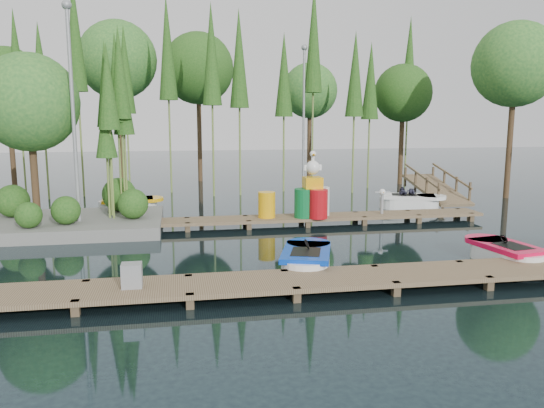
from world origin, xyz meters
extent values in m
plane|color=#1B2D33|center=(0.00, 0.00, 0.00)|extent=(90.00, 90.00, 0.00)
cube|color=brown|center=(0.00, -4.50, 0.25)|extent=(18.00, 1.50, 0.10)
cube|color=brown|center=(-4.30, -5.13, 0.05)|extent=(0.16, 0.16, 0.50)
cube|color=brown|center=(-4.30, -3.87, 0.05)|extent=(0.16, 0.16, 0.50)
cube|color=brown|center=(-2.15, -5.13, 0.05)|extent=(0.16, 0.16, 0.50)
cube|color=brown|center=(-2.15, -3.87, 0.05)|extent=(0.16, 0.16, 0.50)
cube|color=brown|center=(0.00, -5.13, 0.05)|extent=(0.16, 0.16, 0.50)
cube|color=brown|center=(0.00, -3.87, 0.05)|extent=(0.16, 0.16, 0.50)
cube|color=brown|center=(2.15, -5.13, 0.05)|extent=(0.16, 0.16, 0.50)
cube|color=brown|center=(2.15, -3.87, 0.05)|extent=(0.16, 0.16, 0.50)
cube|color=brown|center=(4.30, -5.13, 0.05)|extent=(0.16, 0.16, 0.50)
cube|color=brown|center=(4.30, -3.87, 0.05)|extent=(0.16, 0.16, 0.50)
cube|color=brown|center=(6.45, -3.87, 0.05)|extent=(0.16, 0.16, 0.50)
cube|color=brown|center=(1.00, 2.50, 0.25)|extent=(15.00, 1.20, 0.10)
cube|color=brown|center=(-6.10, 2.02, 0.05)|extent=(0.16, 0.16, 0.50)
cube|color=brown|center=(-6.10, 2.98, 0.05)|extent=(0.16, 0.16, 0.50)
cube|color=brown|center=(-4.07, 2.02, 0.05)|extent=(0.16, 0.16, 0.50)
cube|color=brown|center=(-4.07, 2.98, 0.05)|extent=(0.16, 0.16, 0.50)
cube|color=brown|center=(-2.04, 2.02, 0.05)|extent=(0.16, 0.16, 0.50)
cube|color=brown|center=(-2.04, 2.98, 0.05)|extent=(0.16, 0.16, 0.50)
cube|color=brown|center=(-0.01, 2.02, 0.05)|extent=(0.16, 0.16, 0.50)
cube|color=brown|center=(-0.01, 2.98, 0.05)|extent=(0.16, 0.16, 0.50)
cube|color=brown|center=(2.01, 2.02, 0.05)|extent=(0.16, 0.16, 0.50)
cube|color=brown|center=(2.01, 2.98, 0.05)|extent=(0.16, 0.16, 0.50)
cube|color=brown|center=(4.04, 2.02, 0.05)|extent=(0.16, 0.16, 0.50)
cube|color=brown|center=(4.04, 2.98, 0.05)|extent=(0.16, 0.16, 0.50)
cube|color=brown|center=(6.07, 2.02, 0.05)|extent=(0.16, 0.16, 0.50)
cube|color=brown|center=(6.07, 2.98, 0.05)|extent=(0.16, 0.16, 0.50)
cube|color=brown|center=(8.10, 2.02, 0.05)|extent=(0.16, 0.16, 0.50)
cube|color=brown|center=(8.10, 2.98, 0.05)|extent=(0.16, 0.16, 0.50)
cube|color=slate|center=(-6.00, 3.00, 0.18)|extent=(6.20, 4.20, 0.42)
sphere|color=#2D5B1C|center=(-7.80, 3.60, 0.94)|extent=(1.10, 1.10, 1.10)
sphere|color=#2D5B1C|center=(-5.80, 2.00, 0.84)|extent=(0.90, 0.90, 0.90)
sphere|color=#2D5B1C|center=(-4.40, 4.20, 0.99)|extent=(1.20, 1.20, 1.20)
sphere|color=#2D5B1C|center=(-6.80, 1.60, 0.79)|extent=(0.80, 0.80, 0.80)
sphere|color=#2D5B1C|center=(-3.80, 2.60, 0.89)|extent=(1.00, 1.00, 1.00)
cylinder|color=#45301D|center=(-7.00, 3.40, 2.00)|extent=(0.24, 0.24, 3.60)
sphere|color=#3F7C2F|center=(-7.00, 3.40, 4.20)|extent=(3.20, 3.20, 3.20)
cylinder|color=olive|center=(-4.25, 3.56, 2.97)|extent=(0.07, 0.07, 5.93)
cone|color=#2D5B1C|center=(-4.25, 3.56, 5.04)|extent=(0.70, 0.70, 2.97)
cylinder|color=olive|center=(-4.57, 3.40, 2.83)|extent=(0.07, 0.07, 5.66)
cone|color=#2D5B1C|center=(-4.57, 3.40, 4.81)|extent=(0.70, 0.70, 2.83)
cylinder|color=olive|center=(-4.07, 3.59, 2.61)|extent=(0.07, 0.07, 5.22)
cone|color=#2D5B1C|center=(-4.07, 3.59, 4.44)|extent=(0.70, 0.70, 2.61)
cylinder|color=olive|center=(-4.44, 2.78, 2.76)|extent=(0.07, 0.07, 5.53)
cone|color=#2D5B1C|center=(-4.44, 2.78, 4.70)|extent=(0.70, 0.70, 2.76)
cylinder|color=olive|center=(-4.59, 2.90, 2.01)|extent=(0.07, 0.07, 4.01)
cone|color=#2D5B1C|center=(-4.59, 2.90, 3.41)|extent=(0.70, 0.70, 2.01)
cylinder|color=olive|center=(-4.13, 3.45, 3.05)|extent=(0.07, 0.07, 6.11)
cone|color=#2D5B1C|center=(-4.13, 3.45, 5.19)|extent=(0.70, 0.70, 3.05)
cylinder|color=#45301D|center=(12.74, 6.90, 3.03)|extent=(0.26, 0.26, 6.06)
sphere|color=#3F7C2F|center=(12.74, 6.90, 6.06)|extent=(3.81, 3.81, 3.81)
cylinder|color=#45301D|center=(9.99, 12.65, 2.51)|extent=(0.26, 0.26, 5.02)
sphere|color=#2D5B1C|center=(9.99, 12.65, 5.02)|extent=(3.16, 3.16, 3.16)
cylinder|color=#45301D|center=(5.74, 16.70, 2.65)|extent=(0.26, 0.26, 5.31)
sphere|color=#3F7C2F|center=(5.74, 16.70, 5.31)|extent=(3.34, 3.34, 3.34)
cylinder|color=#45301D|center=(-1.00, 16.03, 3.23)|extent=(0.26, 0.26, 6.46)
sphere|color=#2D5B1C|center=(-1.00, 16.03, 6.46)|extent=(4.06, 4.06, 4.06)
cylinder|color=#45301D|center=(-5.41, 16.00, 3.43)|extent=(0.26, 0.26, 6.85)
sphere|color=#3F7C2F|center=(-5.41, 16.00, 6.85)|extent=(4.31, 4.31, 4.31)
cylinder|color=#45301D|center=(-10.59, 13.75, 2.74)|extent=(0.26, 0.26, 5.48)
sphere|color=#2D5B1C|center=(-10.59, 13.75, 5.48)|extent=(3.45, 3.45, 3.45)
cylinder|color=olive|center=(-9.73, 12.48, 4.18)|extent=(0.09, 0.09, 8.36)
cone|color=#2D5B1C|center=(-9.73, 12.48, 6.52)|extent=(0.90, 0.90, 4.60)
cylinder|color=olive|center=(-8.16, 10.23, 3.74)|extent=(0.09, 0.09, 7.48)
cone|color=#2D5B1C|center=(-8.16, 10.23, 5.83)|extent=(0.90, 0.90, 4.11)
cylinder|color=olive|center=(-6.71, 10.82, 4.83)|extent=(0.09, 0.09, 9.66)
cone|color=#2D5B1C|center=(-6.71, 10.82, 7.54)|extent=(0.90, 0.90, 5.31)
cylinder|color=olive|center=(-4.68, 11.83, 3.85)|extent=(0.09, 0.09, 7.69)
cone|color=#2D5B1C|center=(-4.68, 11.83, 6.00)|extent=(0.90, 0.90, 4.23)
cylinder|color=olive|center=(-2.63, 11.48, 4.49)|extent=(0.09, 0.09, 8.99)
cone|color=#2D5B1C|center=(-2.63, 11.48, 7.01)|extent=(0.90, 0.90, 4.94)
cylinder|color=olive|center=(-0.63, 9.87, 4.22)|extent=(0.09, 0.09, 8.44)
cone|color=#2D5B1C|center=(-0.63, 9.87, 6.58)|extent=(0.90, 0.90, 4.64)
cylinder|color=olive|center=(0.65, 10.00, 4.11)|extent=(0.09, 0.09, 8.22)
cone|color=#2D5B1C|center=(0.65, 10.00, 6.41)|extent=(0.90, 0.90, 4.52)
cylinder|color=olive|center=(2.96, 10.87, 3.70)|extent=(0.09, 0.09, 7.41)
cone|color=#2D5B1C|center=(2.96, 10.87, 5.78)|extent=(0.90, 0.90, 4.07)
cylinder|color=olive|center=(4.49, 11.10, 4.89)|extent=(0.09, 0.09, 9.77)
cone|color=#2D5B1C|center=(4.49, 11.10, 7.62)|extent=(0.90, 0.90, 5.38)
cylinder|color=olive|center=(6.24, 9.83, 3.70)|extent=(0.09, 0.09, 7.40)
cone|color=#2D5B1C|center=(6.24, 9.83, 5.77)|extent=(0.90, 0.90, 4.07)
cylinder|color=olive|center=(7.63, 11.42, 3.57)|extent=(0.09, 0.09, 7.14)
cone|color=#2D5B1C|center=(7.63, 11.42, 5.57)|extent=(0.90, 0.90, 3.93)
cylinder|color=olive|center=(10.17, 12.43, 4.31)|extent=(0.09, 0.09, 8.61)
cone|color=#2D5B1C|center=(10.17, 12.43, 6.72)|extent=(0.90, 0.90, 4.74)
cylinder|color=gray|center=(-5.50, 2.50, 3.50)|extent=(0.12, 0.12, 7.00)
sphere|color=gray|center=(-5.50, 2.50, 7.10)|extent=(0.30, 0.30, 0.30)
cylinder|color=gray|center=(4.00, 11.00, 3.50)|extent=(0.12, 0.12, 7.00)
sphere|color=gray|center=(4.00, 11.00, 7.10)|extent=(0.30, 0.30, 0.30)
cube|color=brown|center=(9.00, 6.50, 0.55)|extent=(1.50, 3.94, 0.95)
cube|color=brown|center=(8.30, 4.90, 0.59)|extent=(0.08, 0.08, 0.90)
cube|color=brown|center=(8.30, 6.00, 0.70)|extent=(0.08, 0.08, 0.90)
cube|color=brown|center=(8.30, 7.10, 0.81)|extent=(0.08, 0.08, 0.90)
cube|color=brown|center=(8.30, 8.20, 0.92)|extent=(0.08, 0.08, 0.90)
cube|color=brown|center=(8.30, 6.50, 1.15)|extent=(0.06, 3.54, 0.83)
cube|color=brown|center=(9.70, 4.90, 0.59)|extent=(0.08, 0.08, 0.90)
cube|color=brown|center=(9.70, 6.00, 0.70)|extent=(0.08, 0.08, 0.90)
cube|color=brown|center=(9.70, 7.10, 0.81)|extent=(0.08, 0.08, 0.90)
cube|color=brown|center=(9.70, 8.20, 0.92)|extent=(0.08, 0.08, 0.90)
cube|color=brown|center=(9.70, 6.50, 1.15)|extent=(0.06, 3.54, 0.83)
cube|color=white|center=(0.72, -3.01, 0.19)|extent=(1.40, 1.41, 0.51)
cylinder|color=white|center=(0.89, -2.47, 0.19)|extent=(1.40, 1.40, 0.51)
cylinder|color=white|center=(0.55, -3.54, 0.19)|extent=(1.40, 1.40, 0.51)
cube|color=#0736B7|center=(0.72, -3.01, 0.46)|extent=(1.67, 2.19, 0.13)
cylinder|color=#0736B7|center=(0.97, -2.23, 0.46)|extent=(1.42, 1.42, 0.13)
cube|color=black|center=(0.67, -3.18, 0.50)|extent=(0.93, 1.08, 0.06)
torus|color=black|center=(0.77, -2.87, 0.65)|extent=(0.21, 0.29, 0.25)
cube|color=white|center=(5.96, -3.27, 0.18)|extent=(1.22, 1.22, 0.49)
cylinder|color=white|center=(5.88, -2.74, 0.18)|extent=(1.21, 1.21, 0.49)
cylinder|color=white|center=(6.04, -3.80, 0.18)|extent=(1.21, 1.21, 0.49)
cube|color=red|center=(5.96, -3.27, 0.44)|extent=(1.36, 2.00, 0.12)
cylinder|color=red|center=(5.84, -2.50, 0.44)|extent=(1.24, 1.24, 0.12)
cube|color=black|center=(5.99, -3.45, 0.48)|extent=(0.79, 0.97, 0.05)
torus|color=black|center=(5.94, -3.14, 0.62)|extent=(0.17, 0.26, 0.24)
cube|color=white|center=(-4.30, 6.30, 0.19)|extent=(1.20, 1.19, 0.51)
cylinder|color=white|center=(-3.73, 6.34, 0.19)|extent=(1.19, 1.19, 0.51)
cylinder|color=white|center=(-4.86, 6.26, 0.19)|extent=(1.19, 1.19, 0.51)
cube|color=#EDA60C|center=(-4.30, 6.30, 0.47)|extent=(2.02, 1.27, 0.13)
cylinder|color=#EDA60C|center=(-3.48, 6.35, 0.47)|extent=(1.22, 1.22, 0.13)
cube|color=black|center=(-4.49, 6.29, 0.51)|extent=(0.97, 0.75, 0.06)
torus|color=black|center=(-4.16, 6.31, 0.66)|extent=(0.27, 0.16, 0.25)
imported|color=#1E1E2D|center=(-4.53, 6.29, 0.74)|extent=(0.42, 0.33, 0.91)
cube|color=white|center=(7.05, 5.01, 0.20)|extent=(1.54, 1.54, 0.54)
cylinder|color=white|center=(7.61, 4.80, 0.20)|extent=(1.53, 1.53, 0.54)
cylinder|color=white|center=(6.49, 5.22, 0.20)|extent=(1.53, 1.53, 0.54)
cube|color=white|center=(7.05, 5.01, 0.49)|extent=(2.36, 1.87, 0.14)
cylinder|color=white|center=(7.86, 4.70, 0.49)|extent=(1.56, 1.56, 0.14)
cube|color=black|center=(6.87, 5.08, 0.54)|extent=(1.18, 1.04, 0.06)
torus|color=black|center=(7.19, 4.96, 0.69)|extent=(0.31, 0.24, 0.26)
imported|color=#1E1E2D|center=(6.82, 5.10, 0.74)|extent=(0.48, 0.42, 0.89)
imported|color=#1E1E2D|center=(7.27, 5.29, 0.68)|extent=(0.37, 0.32, 0.67)
cube|color=gray|center=(-3.29, -4.50, 0.55)|extent=(0.41, 0.35, 0.50)
cylinder|color=#EDA60C|center=(0.67, 2.50, 0.74)|extent=(0.59, 0.59, 0.89)
cylinder|color=#0B652D|center=(1.94, 2.29, 0.80)|extent=(0.66, 0.66, 1.00)
cylinder|color=silver|center=(2.60, 2.62, 0.80)|extent=(0.66, 0.66, 1.00)
cylinder|color=#AF0C13|center=(2.38, 2.07, 0.80)|extent=(0.66, 0.66, 1.00)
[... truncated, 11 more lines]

